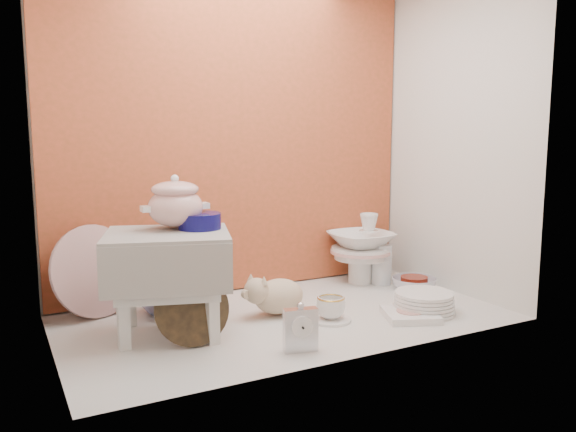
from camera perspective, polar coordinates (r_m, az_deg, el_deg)
name	(u,v)px	position (r m, az deg, el deg)	size (l,w,h in m)	color
ground	(286,317)	(2.41, -0.20, -10.04)	(1.80, 1.80, 0.00)	silver
niche_shell	(266,91)	(2.45, -2.20, 12.33)	(1.86, 1.03, 1.53)	#C75131
step_stool	(169,284)	(2.20, -11.82, -6.65)	(0.45, 0.38, 0.39)	silver
soup_tureen	(175,202)	(2.22, -11.17, 1.41)	(0.25, 0.25, 0.21)	white
cobalt_bowl	(200,221)	(2.21, -8.82, -0.49)	(0.17, 0.17, 0.06)	#0C0A4F
floral_platter	(95,271)	(2.51, -18.70, -5.21)	(0.39, 0.12, 0.38)	white
blue_white_vase	(164,287)	(2.48, -12.27, -6.96)	(0.22, 0.22, 0.22)	silver
lacquer_tray	(192,309)	(2.10, -9.55, -9.13)	(0.27, 0.10, 0.26)	black
mantel_clock	(300,327)	(2.02, 1.25, -11.03)	(0.12, 0.04, 0.17)	silver
plush_pig	(279,296)	(2.41, -0.93, -7.95)	(0.28, 0.19, 0.16)	#C9AF8E
teacup_saucer	(331,320)	(2.36, 4.28, -10.27)	(0.17, 0.17, 0.01)	white
gold_rim_teacup	(331,307)	(2.35, 4.29, -9.07)	(0.12, 0.12, 0.09)	white
lattice_dish	(410,315)	(2.44, 12.09, -9.61)	(0.21, 0.21, 0.03)	white
dinner_plate_stack	(424,302)	(2.52, 13.39, -8.36)	(0.26, 0.26, 0.09)	white
crystal_bowl	(414,284)	(2.84, 12.46, -6.68)	(0.21, 0.21, 0.07)	silver
clear_glass_vase	(382,264)	(2.93, 9.33, -4.76)	(0.10, 0.10, 0.20)	silver
porcelain_tower	(361,248)	(2.93, 7.27, -3.21)	(0.31, 0.31, 0.36)	white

